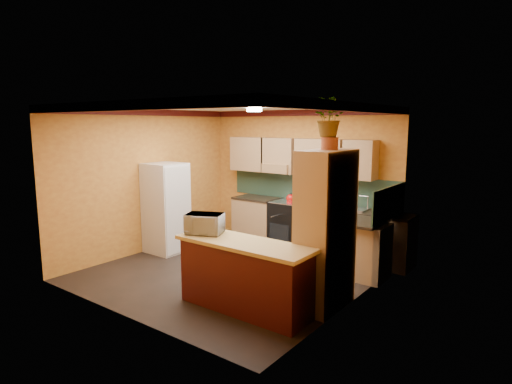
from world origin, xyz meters
TOP-DOWN VIEW (x-y plane):
  - room_shell at (0.02, 0.28)m, footprint 4.24×4.24m
  - base_cabinets_back at (0.54, 1.80)m, footprint 3.65×0.60m
  - countertop_back at (0.54, 1.80)m, footprint 3.65×0.62m
  - stove at (-0.08, 1.80)m, footprint 0.58×0.58m
  - kettle at (0.02, 1.75)m, footprint 0.19×0.19m
  - sink at (1.32, 1.80)m, footprint 0.48×0.40m
  - base_cabinets_right at (1.80, 1.05)m, footprint 0.60×0.80m
  - countertop_right at (1.80, 1.05)m, footprint 0.62×0.80m
  - fridge at (-1.75, 0.13)m, footprint 0.68×0.66m
  - pantry at (1.85, -0.30)m, footprint 0.48×0.90m
  - fern_pot at (1.85, -0.25)m, footprint 0.22×0.22m
  - fern at (1.85, -0.25)m, footprint 0.51×0.47m
  - breakfast_bar at (1.07, -1.04)m, footprint 1.80×0.55m
  - bar_top at (1.07, -1.04)m, footprint 1.90×0.65m
  - microwave at (0.37, -1.04)m, footprint 0.59×0.51m

SIDE VIEW (x-z plane):
  - base_cabinets_back at x=0.54m, z-range 0.00..0.88m
  - base_cabinets_right at x=1.80m, z-range 0.00..0.88m
  - breakfast_bar at x=1.07m, z-range 0.00..0.88m
  - stove at x=-0.08m, z-range 0.00..0.91m
  - fridge at x=-1.75m, z-range 0.00..1.70m
  - countertop_back at x=0.54m, z-range 0.88..0.92m
  - countertop_right at x=1.80m, z-range 0.88..0.92m
  - bar_top at x=1.07m, z-range 0.88..0.93m
  - sink at x=1.32m, z-range 0.92..0.95m
  - kettle at x=0.02m, z-range 0.91..1.09m
  - pantry at x=1.85m, z-range 0.00..2.10m
  - microwave at x=0.37m, z-range 0.93..1.20m
  - room_shell at x=0.02m, z-range 0.73..3.45m
  - fern_pot at x=1.85m, z-range 2.10..2.26m
  - fern at x=1.85m, z-range 2.26..2.76m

